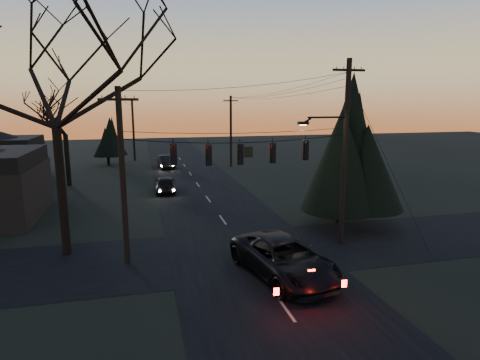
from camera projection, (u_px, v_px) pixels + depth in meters
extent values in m
cube|color=black|center=(212.00, 205.00, 30.67)|extent=(8.00, 120.00, 0.02)
cube|color=black|center=(245.00, 252.00, 21.15)|extent=(60.00, 7.00, 0.02)
cylinder|color=black|center=(241.00, 136.00, 19.92)|extent=(11.50, 0.04, 0.04)
cylinder|color=black|center=(62.00, 193.00, 20.23)|extent=(0.44, 0.44, 6.54)
cylinder|color=black|center=(339.00, 210.00, 26.28)|extent=(0.36, 0.36, 1.60)
cone|color=black|center=(342.00, 146.00, 25.47)|extent=(4.96, 4.96, 7.61)
cylinder|color=black|center=(67.00, 160.00, 37.51)|extent=(0.44, 0.44, 4.83)
cylinder|color=black|center=(108.00, 159.00, 50.02)|extent=(0.36, 0.36, 1.60)
cone|color=black|center=(107.00, 138.00, 49.53)|extent=(3.36, 3.36, 4.24)
imported|color=black|center=(284.00, 259.00, 18.01)|extent=(4.12, 6.71, 1.74)
imported|color=black|center=(165.00, 184.00, 35.02)|extent=(1.84, 4.27, 1.43)
imported|color=black|center=(166.00, 161.00, 47.91)|extent=(2.10, 4.83, 1.55)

